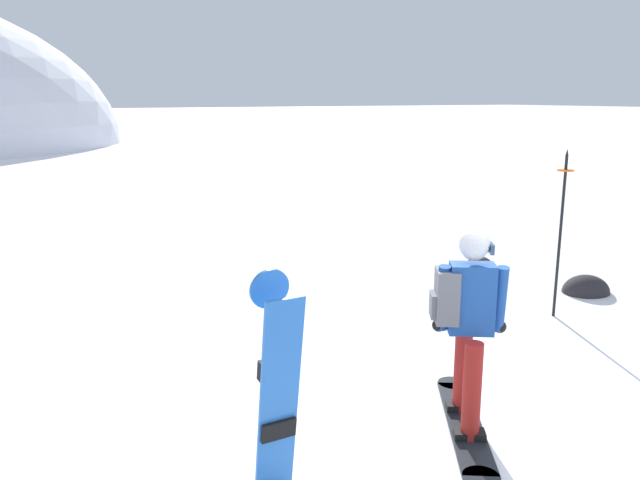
{
  "coord_description": "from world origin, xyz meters",
  "views": [
    {
      "loc": [
        -3.9,
        -3.21,
        2.74
      ],
      "look_at": [
        -0.17,
        3.52,
        1.0
      ],
      "focal_mm": 35.76,
      "sensor_mm": 36.0,
      "label": 1
    }
  ],
  "objects_px": {
    "piste_marker_near": "(561,223)",
    "rock_small": "(479,266)",
    "snowboarder_main": "(466,323)",
    "rock_mid": "(586,292)",
    "spare_snowboard": "(277,388)"
  },
  "relations": [
    {
      "from": "rock_small",
      "to": "spare_snowboard",
      "type": "bearing_deg",
      "value": -144.19
    },
    {
      "from": "spare_snowboard",
      "to": "rock_small",
      "type": "height_order",
      "value": "spare_snowboard"
    },
    {
      "from": "rock_mid",
      "to": "rock_small",
      "type": "height_order",
      "value": "rock_mid"
    },
    {
      "from": "piste_marker_near",
      "to": "rock_small",
      "type": "relative_size",
      "value": 4.4
    },
    {
      "from": "rock_mid",
      "to": "spare_snowboard",
      "type": "bearing_deg",
      "value": -159.61
    },
    {
      "from": "spare_snowboard",
      "to": "piste_marker_near",
      "type": "relative_size",
      "value": 0.77
    },
    {
      "from": "snowboarder_main",
      "to": "spare_snowboard",
      "type": "xyz_separation_m",
      "value": [
        -1.79,
        -0.16,
        -0.09
      ]
    },
    {
      "from": "piste_marker_near",
      "to": "rock_mid",
      "type": "distance_m",
      "value": 1.77
    },
    {
      "from": "rock_mid",
      "to": "rock_small",
      "type": "xyz_separation_m",
      "value": [
        -0.35,
        1.81,
        0.0
      ]
    },
    {
      "from": "snowboarder_main",
      "to": "rock_mid",
      "type": "xyz_separation_m",
      "value": [
        4.11,
        2.03,
        -0.92
      ]
    },
    {
      "from": "spare_snowboard",
      "to": "snowboarder_main",
      "type": "bearing_deg",
      "value": 5.0
    },
    {
      "from": "snowboarder_main",
      "to": "piste_marker_near",
      "type": "xyz_separation_m",
      "value": [
        2.9,
        1.56,
        0.29
      ]
    },
    {
      "from": "spare_snowboard",
      "to": "rock_mid",
      "type": "bearing_deg",
      "value": 20.39
    },
    {
      "from": "piste_marker_near",
      "to": "rock_small",
      "type": "xyz_separation_m",
      "value": [
        0.85,
        2.28,
        -1.2
      ]
    },
    {
      "from": "snowboarder_main",
      "to": "rock_small",
      "type": "relative_size",
      "value": 3.55
    }
  ]
}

